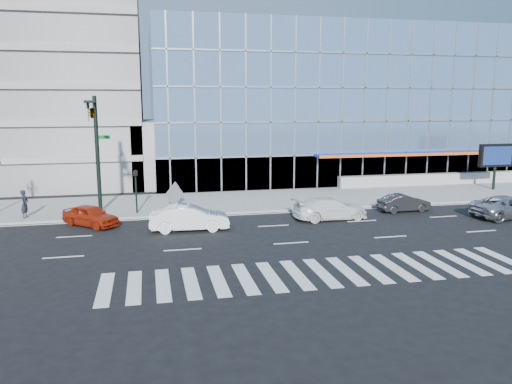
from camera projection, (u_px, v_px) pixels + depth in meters
The scene contains 17 objects.
ground at pixel (273, 226), 31.59m from camera, with size 160.00×160.00×0.00m, color black.
sidewalk at pixel (248, 201), 39.26m from camera, with size 120.00×8.00×0.15m, color gray.
theatre_building at pixel (335, 104), 58.18m from camera, with size 42.00×26.00×15.00m, color #7FA5D4.
parking_garage at pixel (20, 79), 50.59m from camera, with size 24.00×24.00×20.00m, color gray.
ramp_block at pixel (165, 153), 47.09m from camera, with size 6.00×8.00×6.00m, color gray.
tower_backdrop at pixel (13, 9), 88.28m from camera, with size 14.00×14.00×48.00m, color gray.
retaining_wall at pixel (487, 177), 47.66m from camera, with size 30.00×0.80×1.00m, color gray.
traffic_signal at pixel (94, 126), 32.57m from camera, with size 1.14×5.74×8.00m.
ped_signal_post at pixel (136, 185), 34.17m from camera, with size 0.30×0.33×3.00m.
marquee_sign at pixel (496, 156), 43.34m from camera, with size 3.20×0.43×4.00m.
silver_suv at pixel (509, 207), 33.67m from camera, with size 2.46×5.35×1.49m, color #B3B3B8.
white_suv at pixel (330, 209), 33.24m from camera, with size 2.04×5.02×1.46m, color white.
white_sedan at pixel (189, 218), 30.35m from camera, with size 1.67×4.78×1.58m, color white.
dark_sedan at pixel (404, 203), 35.61m from camera, with size 1.31×3.75×1.24m, color black.
red_sedan at pixel (91, 216), 31.42m from camera, with size 1.59×3.95×1.35m, color #A0230C.
pedestrian at pixel (25, 204), 32.98m from camera, with size 0.68×0.45×1.87m, color black.
tilted_panel at pixel (175, 194), 36.56m from camera, with size 1.30×0.06×1.30m, color gray.
Camera 1 is at (-7.64, -29.75, 7.75)m, focal length 35.00 mm.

